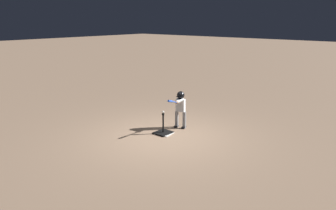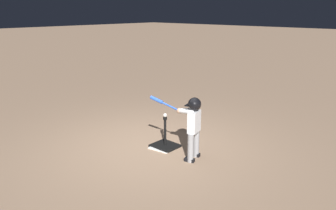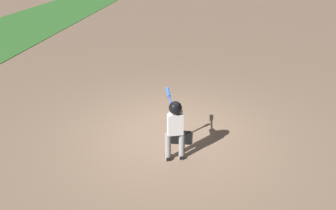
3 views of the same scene
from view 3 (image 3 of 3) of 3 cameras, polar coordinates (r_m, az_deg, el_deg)
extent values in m
plane|color=#93755B|center=(7.02, 0.78, -4.69)|extent=(90.00, 90.00, 0.00)
cube|color=white|center=(6.80, 1.76, -5.66)|extent=(0.51, 0.51, 0.02)
cube|color=black|center=(6.79, 2.15, -5.61)|extent=(0.49, 0.44, 0.04)
cylinder|color=black|center=(6.65, 2.18, -3.49)|extent=(0.05, 0.05, 0.53)
cylinder|color=black|center=(6.52, 2.22, -1.25)|extent=(0.08, 0.08, 0.05)
cylinder|color=gray|center=(6.01, 0.04, -7.31)|extent=(0.13, 0.13, 0.52)
cube|color=black|center=(6.15, 0.01, -9.05)|extent=(0.20, 0.13, 0.06)
cylinder|color=gray|center=(6.05, 2.40, -7.09)|extent=(0.13, 0.13, 0.52)
cube|color=black|center=(6.19, 2.33, -8.82)|extent=(0.20, 0.13, 0.06)
cube|color=silver|center=(5.80, 1.27, -3.37)|extent=(0.21, 0.30, 0.39)
sphere|color=tan|center=(5.66, 1.29, -0.62)|extent=(0.20, 0.20, 0.20)
sphere|color=black|center=(5.65, 1.30, -0.50)|extent=(0.23, 0.23, 0.23)
cube|color=black|center=(5.75, 1.11, -0.36)|extent=(0.16, 0.20, 0.01)
cylinder|color=silver|center=(5.84, 0.59, -1.21)|extent=(0.32, 0.09, 0.11)
cylinder|color=silver|center=(5.85, 1.44, -1.15)|extent=(0.31, 0.23, 0.11)
sphere|color=tan|center=(5.98, 0.76, -0.73)|extent=(0.10, 0.10, 0.10)
cylinder|color=blue|center=(6.20, 0.29, 1.11)|extent=(0.57, 0.18, 0.21)
cylinder|color=blue|center=(6.34, 0.01, 2.23)|extent=(0.26, 0.13, 0.13)
cylinder|color=black|center=(5.97, 0.79, -0.86)|extent=(0.04, 0.05, 0.05)
sphere|color=white|center=(6.49, 2.23, -0.76)|extent=(0.07, 0.07, 0.07)
camera|label=1|loc=(14.23, -22.76, 22.43)|focal=35.00mm
camera|label=2|loc=(5.06, -62.50, 1.86)|focal=35.00mm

